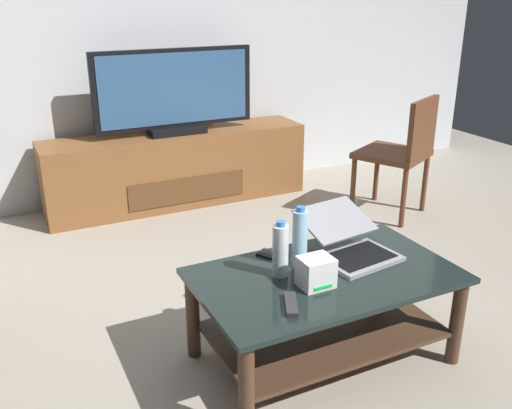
% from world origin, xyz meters
% --- Properties ---
extents(ground_plane, '(7.68, 7.68, 0.00)m').
position_xyz_m(ground_plane, '(0.00, 0.00, 0.00)').
color(ground_plane, '#9E9384').
extents(back_wall, '(6.40, 0.12, 2.80)m').
position_xyz_m(back_wall, '(0.00, 2.15, 1.40)').
color(back_wall, silver).
rests_on(back_wall, ground).
extents(coffee_table, '(1.10, 0.64, 0.42)m').
position_xyz_m(coffee_table, '(0.13, -0.32, 0.29)').
color(coffee_table, black).
rests_on(coffee_table, ground).
extents(media_cabinet, '(1.95, 0.42, 0.54)m').
position_xyz_m(media_cabinet, '(0.21, 1.83, 0.27)').
color(media_cabinet, brown).
rests_on(media_cabinet, ground).
extents(television, '(1.17, 0.20, 0.60)m').
position_xyz_m(television, '(0.21, 1.80, 0.83)').
color(television, black).
rests_on(television, media_cabinet).
extents(dining_chair, '(0.59, 0.59, 0.85)m').
position_xyz_m(dining_chair, '(1.53, 0.88, 0.49)').
color(dining_chair, '#59331E').
rests_on(dining_chair, ground).
extents(laptop, '(0.38, 0.45, 0.18)m').
position_xyz_m(laptop, '(0.32, -0.21, 0.48)').
color(laptop, gray).
rests_on(laptop, coffee_table).
extents(router_box, '(0.13, 0.12, 0.12)m').
position_xyz_m(router_box, '(0.04, -0.39, 0.48)').
color(router_box, white).
rests_on(router_box, coffee_table).
extents(water_bottle_near, '(0.07, 0.07, 0.24)m').
position_xyz_m(water_bottle_near, '(-0.05, -0.25, 0.54)').
color(water_bottle_near, silver).
rests_on(water_bottle_near, coffee_table).
extents(water_bottle_far, '(0.07, 0.07, 0.27)m').
position_xyz_m(water_bottle_far, '(0.07, -0.21, 0.55)').
color(water_bottle_far, '#99C6E5').
rests_on(water_bottle_far, coffee_table).
extents(cell_phone, '(0.13, 0.16, 0.01)m').
position_xyz_m(cell_phone, '(0.01, -0.08, 0.43)').
color(cell_phone, black).
rests_on(cell_phone, coffee_table).
extents(tv_remote, '(0.11, 0.16, 0.02)m').
position_xyz_m(tv_remote, '(-0.13, -0.48, 0.43)').
color(tv_remote, '#2D2D30').
rests_on(tv_remote, coffee_table).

